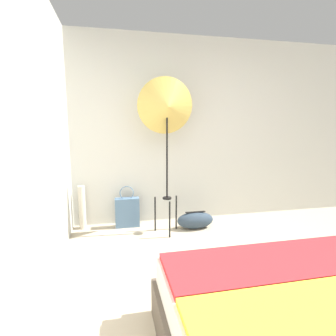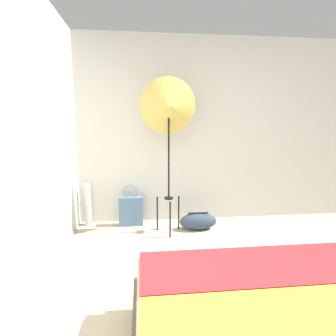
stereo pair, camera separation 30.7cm
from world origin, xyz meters
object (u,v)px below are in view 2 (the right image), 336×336
at_px(tote_bag, 131,211).
at_px(paper_roll, 88,205).
at_px(photo_umbrella, 169,107).
at_px(duffel_bag, 198,221).

xyz_separation_m(tote_bag, paper_roll, (-0.59, 0.06, 0.08)).
relative_size(photo_umbrella, tote_bag, 3.44).
xyz_separation_m(photo_umbrella, paper_roll, (-1.09, 0.35, -1.31)).
height_order(photo_umbrella, tote_bag, photo_umbrella).
bearing_deg(paper_roll, duffel_bag, -11.57).
xyz_separation_m(photo_umbrella, duffel_bag, (0.40, 0.05, -1.49)).
height_order(photo_umbrella, duffel_bag, photo_umbrella).
bearing_deg(duffel_bag, tote_bag, 164.61).
relative_size(tote_bag, duffel_bag, 1.14).
xyz_separation_m(photo_umbrella, tote_bag, (-0.50, 0.30, -1.39)).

